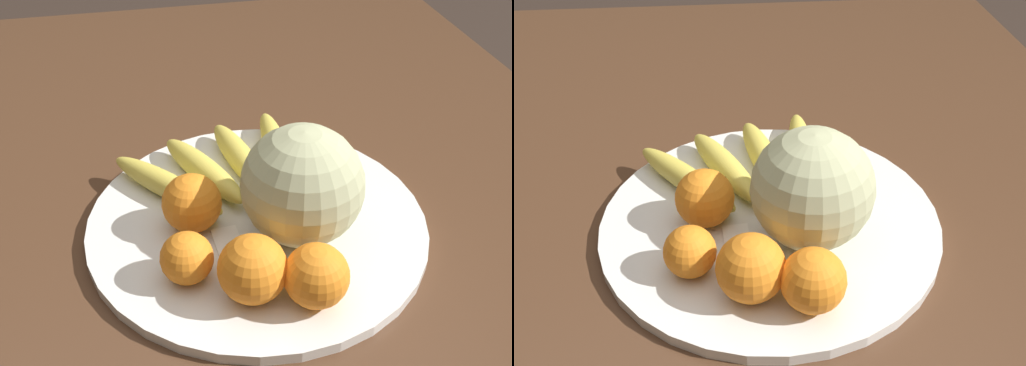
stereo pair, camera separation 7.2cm
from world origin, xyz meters
TOP-DOWN VIEW (x-y plane):
  - kitchen_table at (0.00, 0.00)m, footprint 1.58×1.09m
  - fruit_bowl at (0.00, 0.01)m, footprint 0.42×0.42m
  - melon at (-0.04, -0.03)m, footprint 0.14×0.14m
  - banana_bunch at (0.10, 0.04)m, footprint 0.23×0.25m
  - orange_front_left at (0.00, 0.09)m, footprint 0.07×0.07m
  - orange_front_right at (-0.08, 0.10)m, footprint 0.06×0.06m
  - orange_mid_center at (-0.12, 0.04)m, footprint 0.07×0.07m
  - orange_back_left at (-0.14, -0.02)m, footprint 0.07×0.07m
  - produce_tag at (-0.06, 0.05)m, footprint 0.10×0.04m

SIDE VIEW (x-z plane):
  - kitchen_table at x=0.00m, z-range 0.30..1.06m
  - fruit_bowl at x=0.00m, z-range 0.76..0.78m
  - produce_tag at x=-0.06m, z-range 0.78..0.78m
  - banana_bunch at x=0.10m, z-range 0.78..0.81m
  - orange_front_right at x=-0.08m, z-range 0.78..0.84m
  - orange_back_left at x=-0.14m, z-range 0.78..0.85m
  - orange_front_left at x=0.00m, z-range 0.78..0.85m
  - orange_mid_center at x=-0.12m, z-range 0.78..0.85m
  - melon at x=-0.04m, z-range 0.78..0.92m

